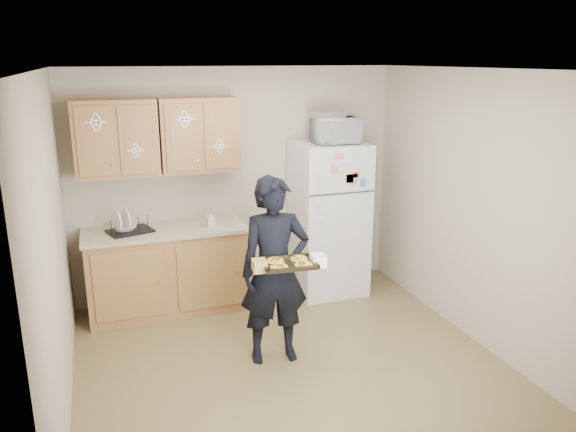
% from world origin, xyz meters
% --- Properties ---
extents(floor, '(3.60, 3.60, 0.00)m').
position_xyz_m(floor, '(0.00, 0.00, 0.00)').
color(floor, brown).
rests_on(floor, ground).
extents(ceiling, '(3.60, 3.60, 0.00)m').
position_xyz_m(ceiling, '(0.00, 0.00, 2.50)').
color(ceiling, silver).
rests_on(ceiling, wall_back).
extents(wall_back, '(3.60, 0.04, 2.50)m').
position_xyz_m(wall_back, '(0.00, 1.80, 1.25)').
color(wall_back, '#AFA38E').
rests_on(wall_back, floor).
extents(wall_front, '(3.60, 0.04, 2.50)m').
position_xyz_m(wall_front, '(0.00, -1.80, 1.25)').
color(wall_front, '#AFA38E').
rests_on(wall_front, floor).
extents(wall_left, '(0.04, 3.60, 2.50)m').
position_xyz_m(wall_left, '(-1.80, 0.00, 1.25)').
color(wall_left, '#AFA38E').
rests_on(wall_left, floor).
extents(wall_right, '(0.04, 3.60, 2.50)m').
position_xyz_m(wall_right, '(1.80, 0.00, 1.25)').
color(wall_right, '#AFA38E').
rests_on(wall_right, floor).
extents(refrigerator, '(0.75, 0.70, 1.70)m').
position_xyz_m(refrigerator, '(0.95, 1.43, 0.85)').
color(refrigerator, silver).
rests_on(refrigerator, floor).
extents(base_cabinet, '(1.60, 0.60, 0.86)m').
position_xyz_m(base_cabinet, '(-0.85, 1.48, 0.43)').
color(base_cabinet, '#915B32').
rests_on(base_cabinet, floor).
extents(countertop, '(1.64, 0.64, 0.04)m').
position_xyz_m(countertop, '(-0.85, 1.48, 0.88)').
color(countertop, '#B7AD8C').
rests_on(countertop, base_cabinet).
extents(upper_cab_left, '(0.80, 0.33, 0.75)m').
position_xyz_m(upper_cab_left, '(-1.25, 1.61, 1.83)').
color(upper_cab_left, '#915B32').
rests_on(upper_cab_left, wall_back).
extents(upper_cab_right, '(0.80, 0.33, 0.75)m').
position_xyz_m(upper_cab_right, '(-0.43, 1.61, 1.83)').
color(upper_cab_right, '#915B32').
rests_on(upper_cab_right, wall_back).
extents(cereal_box, '(0.20, 0.07, 0.32)m').
position_xyz_m(cereal_box, '(1.47, 1.67, 0.16)').
color(cereal_box, '#F2CE55').
rests_on(cereal_box, floor).
extents(person, '(0.63, 0.45, 1.65)m').
position_xyz_m(person, '(-0.09, 0.17, 0.82)').
color(person, black).
rests_on(person, floor).
extents(baking_tray, '(0.45, 0.35, 0.04)m').
position_xyz_m(baking_tray, '(-0.06, -0.13, 0.99)').
color(baking_tray, black).
rests_on(baking_tray, person).
extents(pizza_front_left, '(0.14, 0.14, 0.02)m').
position_xyz_m(pizza_front_left, '(-0.16, -0.19, 1.01)').
color(pizza_front_left, yellow).
rests_on(pizza_front_left, baking_tray).
extents(pizza_front_right, '(0.14, 0.14, 0.02)m').
position_xyz_m(pizza_front_right, '(0.03, -0.21, 1.01)').
color(pizza_front_right, yellow).
rests_on(pizza_front_right, baking_tray).
extents(pizza_back_left, '(0.14, 0.14, 0.02)m').
position_xyz_m(pizza_back_left, '(-0.15, -0.05, 1.01)').
color(pizza_back_left, yellow).
rests_on(pizza_back_left, baking_tray).
extents(pizza_back_right, '(0.14, 0.14, 0.02)m').
position_xyz_m(pizza_back_right, '(0.05, -0.07, 1.01)').
color(pizza_back_right, yellow).
rests_on(pizza_back_right, baking_tray).
extents(microwave, '(0.49, 0.33, 0.27)m').
position_xyz_m(microwave, '(0.99, 1.38, 1.84)').
color(microwave, silver).
rests_on(microwave, refrigerator).
extents(foil_pan, '(0.35, 0.27, 0.07)m').
position_xyz_m(foil_pan, '(0.91, 1.41, 2.00)').
color(foil_pan, '#ACADB3').
rests_on(foil_pan, microwave).
extents(dish_rack, '(0.49, 0.42, 0.17)m').
position_xyz_m(dish_rack, '(-1.19, 1.47, 0.98)').
color(dish_rack, black).
rests_on(dish_rack, countertop).
extents(bowl, '(0.25, 0.25, 0.05)m').
position_xyz_m(bowl, '(-1.24, 1.47, 0.95)').
color(bowl, white).
rests_on(bowl, dish_rack).
extents(soap_bottle, '(0.09, 0.09, 0.17)m').
position_xyz_m(soap_bottle, '(-0.39, 1.40, 0.98)').
color(soap_bottle, silver).
rests_on(soap_bottle, countertop).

